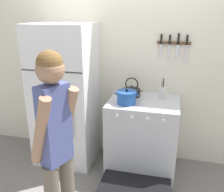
% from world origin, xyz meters
% --- Properties ---
extents(ground_plane, '(14.00, 14.00, 0.00)m').
position_xyz_m(ground_plane, '(0.00, 0.00, 0.00)').
color(ground_plane, slate).
extents(wall_back, '(10.00, 0.06, 2.55)m').
position_xyz_m(wall_back, '(0.00, 0.03, 1.27)').
color(wall_back, silver).
rests_on(wall_back, ground_plane).
extents(refrigerator, '(0.72, 0.64, 1.72)m').
position_xyz_m(refrigerator, '(-0.67, -0.31, 0.86)').
color(refrigerator, white).
rests_on(refrigerator, ground_plane).
extents(stove_range, '(0.79, 1.35, 0.89)m').
position_xyz_m(stove_range, '(0.30, -0.36, 0.44)').
color(stove_range, silver).
rests_on(stove_range, ground_plane).
extents(dutch_oven_pot, '(0.26, 0.22, 0.17)m').
position_xyz_m(dutch_oven_pot, '(0.12, -0.45, 0.96)').
color(dutch_oven_pot, '#1E4C9E').
rests_on(dutch_oven_pot, stove_range).
extents(tea_kettle, '(0.26, 0.21, 0.23)m').
position_xyz_m(tea_kettle, '(0.14, -0.19, 0.95)').
color(tea_kettle, black).
rests_on(tea_kettle, stove_range).
extents(utensil_jar, '(0.07, 0.07, 0.24)m').
position_xyz_m(utensil_jar, '(0.50, -0.19, 0.96)').
color(utensil_jar, silver).
rests_on(utensil_jar, stove_range).
extents(person, '(0.34, 0.39, 1.62)m').
position_xyz_m(person, '(-0.19, -1.53, 0.92)').
color(person, '#6B6051').
rests_on(person, ground_plane).
extents(wall_knife_strip, '(0.38, 0.03, 0.33)m').
position_xyz_m(wall_knife_strip, '(0.58, -0.02, 1.50)').
color(wall_knife_strip, brown).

